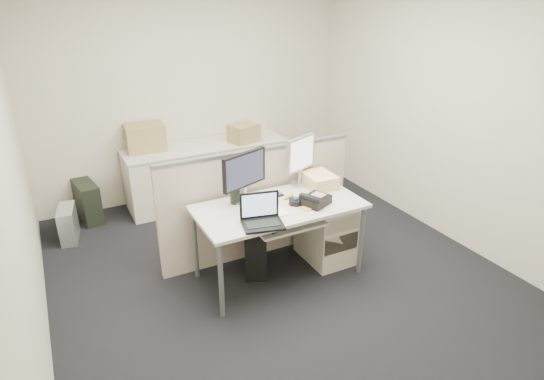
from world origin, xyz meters
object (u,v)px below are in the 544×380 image
monitor_main (245,178)px  laptop (263,212)px  desk (279,212)px  desk_phone (316,200)px

monitor_main → laptop: size_ratio=1.46×
desk → laptop: bearing=-137.0°
desk → monitor_main: (-0.25, 0.18, 0.31)m
laptop → desk_phone: bearing=26.3°
monitor_main → desk_phone: 0.67m
laptop → monitor_main: bearing=96.6°
desk → monitor_main: bearing=144.2°
monitor_main → desk_phone: (0.55, -0.32, -0.20)m
desk → desk_phone: bearing=-24.4°
monitor_main → desk_phone: size_ratio=2.00×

